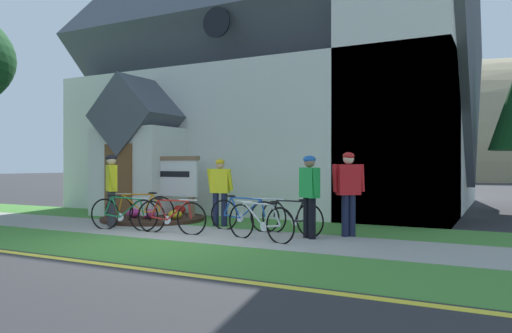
{
  "coord_description": "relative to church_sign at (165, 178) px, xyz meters",
  "views": [
    {
      "loc": [
        5.97,
        -7.28,
        1.5
      ],
      "look_at": [
        0.43,
        3.47,
        1.46
      ],
      "focal_mm": 33.89,
      "sensor_mm": 36.0,
      "label": 1
    }
  ],
  "objects": [
    {
      "name": "sidewalk_slab",
      "position": [
        0.95,
        -2.07,
        -1.14
      ],
      "size": [
        32.0,
        2.13,
        0.01
      ],
      "primitive_type": "cube",
      "color": "#99968E",
      "rests_on": "ground"
    },
    {
      "name": "cyclist_in_white_jersey",
      "position": [
        2.23,
        -0.72,
        -0.19
      ],
      "size": [
        0.65,
        0.3,
        1.64
      ],
      "color": "#191E38",
      "rests_on": "ground"
    },
    {
      "name": "distant_hill",
      "position": [
        -0.45,
        52.43,
        -1.14
      ],
      "size": [
        108.72,
        38.62,
        27.31
      ],
      "primitive_type": "ellipsoid",
      "color": "#847A5B",
      "rests_on": "ground"
    },
    {
      "name": "curb_paint_stripe",
      "position": [
        0.95,
        -5.4,
        -1.14
      ],
      "size": [
        28.0,
        0.16,
        0.01
      ],
      "primitive_type": "cube",
      "color": "yellow",
      "rests_on": "ground"
    },
    {
      "name": "bicycle_silver",
      "position": [
        3.16,
        -1.22,
        -0.77
      ],
      "size": [
        1.76,
        0.08,
        0.83
      ],
      "color": "black",
      "rests_on": "ground"
    },
    {
      "name": "church_sign",
      "position": [
        0.0,
        0.0,
        0.0
      ],
      "size": [
        2.26,
        0.18,
        1.74
      ],
      "color": "#7F6047",
      "rests_on": "ground"
    },
    {
      "name": "bicycle_white",
      "position": [
        4.34,
        -1.23,
        -0.77
      ],
      "size": [
        1.66,
        0.52,
        0.8
      ],
      "color": "black",
      "rests_on": "ground"
    },
    {
      "name": "cyclist_in_red_jersey",
      "position": [
        4.91,
        -1.63,
        -0.15
      ],
      "size": [
        0.51,
        0.57,
        1.69
      ],
      "color": "black",
      "rests_on": "ground"
    },
    {
      "name": "bicycle_black",
      "position": [
        1.96,
        -2.33,
        -0.77
      ],
      "size": [
        1.74,
        0.19,
        0.8
      ],
      "color": "black",
      "rests_on": "ground"
    },
    {
      "name": "bicycle_yellow",
      "position": [
        0.65,
        -2.37,
        -0.76
      ],
      "size": [
        1.71,
        0.38,
        0.83
      ],
      "color": "black",
      "rests_on": "ground"
    },
    {
      "name": "cyclist_in_blue_jersey",
      "position": [
        5.53,
        -1.0,
        -0.1
      ],
      "size": [
        0.57,
        0.53,
        1.77
      ],
      "color": "#191E38",
      "rests_on": "ground"
    },
    {
      "name": "ground",
      "position": [
        2.46,
        0.46,
        -1.14
      ],
      "size": [
        140.0,
        140.0,
        0.0
      ],
      "primitive_type": "plane",
      "color": "#2B2B2D"
    },
    {
      "name": "bicycle_red",
      "position": [
        0.25,
        -1.35,
        -0.76
      ],
      "size": [
        1.72,
        0.64,
        0.84
      ],
      "color": "black",
      "rests_on": "ground"
    },
    {
      "name": "church_building",
      "position": [
        1.29,
        6.14,
        3.41
      ],
      "size": [
        13.25,
        12.36,
        12.82
      ],
      "color": "silver",
      "rests_on": "ground"
    },
    {
      "name": "church_lawn",
      "position": [
        0.95,
        0.1,
        -1.14
      ],
      "size": [
        24.0,
        2.2,
        0.01
      ],
      "primitive_type": "cube",
      "color": "#427F33",
      "rests_on": "ground"
    },
    {
      "name": "flower_bed",
      "position": [
        0.0,
        -0.52,
        -1.07
      ],
      "size": [
        2.75,
        2.75,
        0.34
      ],
      "color": "#382319",
      "rests_on": "ground"
    },
    {
      "name": "bicycle_blue",
      "position": [
        4.14,
        -2.32,
        -0.77
      ],
      "size": [
        1.72,
        0.54,
        0.8
      ],
      "color": "black",
      "rests_on": "ground"
    },
    {
      "name": "cyclist_in_orange_jersey",
      "position": [
        -0.02,
        -2.06,
        -0.11
      ],
      "size": [
        0.51,
        0.62,
        1.75
      ],
      "color": "#2D2D33",
      "rests_on": "ground"
    },
    {
      "name": "grass_verge",
      "position": [
        0.95,
        -4.19,
        -1.14
      ],
      "size": [
        32.0,
        2.12,
        0.01
      ],
      "primitive_type": "cube",
      "color": "#427F33",
      "rests_on": "ground"
    }
  ]
}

